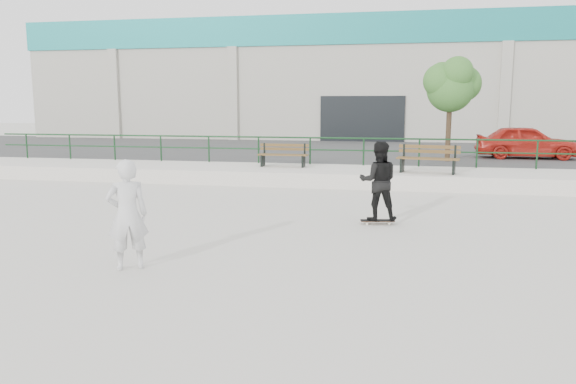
% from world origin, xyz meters
% --- Properties ---
extents(ground, '(120.00, 120.00, 0.00)m').
position_xyz_m(ground, '(0.00, 0.00, 0.00)').
color(ground, beige).
rests_on(ground, ground).
extents(ledge, '(30.00, 3.00, 0.50)m').
position_xyz_m(ledge, '(0.00, 9.50, 0.25)').
color(ledge, beige).
rests_on(ledge, ground).
extents(parking_strip, '(60.00, 14.00, 0.50)m').
position_xyz_m(parking_strip, '(0.00, 18.00, 0.25)').
color(parking_strip, '#393939').
rests_on(parking_strip, ground).
extents(railing, '(28.00, 0.06, 1.03)m').
position_xyz_m(railing, '(-0.00, 10.80, 1.24)').
color(railing, '#153A1C').
rests_on(railing, ledge).
extents(commercial_building, '(44.20, 16.33, 8.00)m').
position_xyz_m(commercial_building, '(-0.00, 31.99, 4.58)').
color(commercial_building, '#A9A798').
rests_on(commercial_building, ground).
extents(bench_left, '(1.81, 0.54, 0.83)m').
position_xyz_m(bench_left, '(-1.83, 9.88, 0.91)').
color(bench_left, brown).
rests_on(bench_left, ledge).
extents(bench_right, '(2.07, 0.91, 0.92)m').
position_xyz_m(bench_right, '(3.24, 8.99, 0.96)').
color(bench_right, brown).
rests_on(bench_right, ledge).
extents(tree, '(2.28, 2.02, 4.05)m').
position_xyz_m(tree, '(4.19, 13.05, 3.53)').
color(tree, '#402E20').
rests_on(tree, parking_strip).
extents(red_car, '(4.08, 1.72, 1.38)m').
position_xyz_m(red_car, '(7.45, 14.86, 1.19)').
color(red_car, '#B31F16').
rests_on(red_car, parking_strip).
extents(skateboard, '(0.80, 0.36, 0.09)m').
position_xyz_m(skateboard, '(1.87, 2.95, 0.07)').
color(skateboard, black).
rests_on(skateboard, ground).
extents(standing_skater, '(0.96, 0.79, 1.83)m').
position_xyz_m(standing_skater, '(1.87, 2.95, 1.01)').
color(standing_skater, black).
rests_on(standing_skater, skateboard).
extents(seated_skater, '(0.82, 0.74, 1.87)m').
position_xyz_m(seated_skater, '(-2.11, -1.50, 0.94)').
color(seated_skater, silver).
rests_on(seated_skater, ground).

